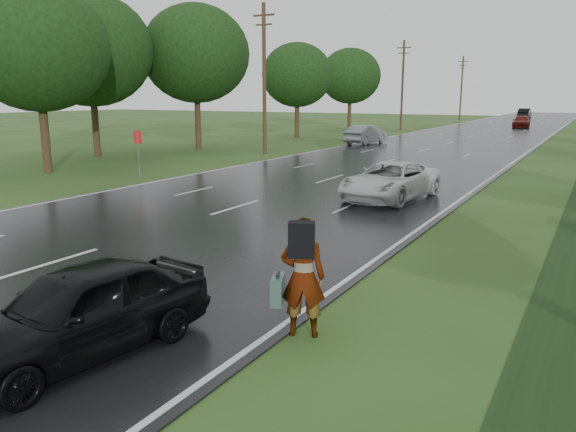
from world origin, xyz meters
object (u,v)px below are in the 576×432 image
at_px(white_pickup, 390,181).
at_px(silver_sedan, 366,135).
at_px(dark_sedan, 80,310).
at_px(road_sign, 138,144).
at_px(pedestrian, 301,276).

height_order(white_pickup, silver_sedan, silver_sedan).
xyz_separation_m(dark_sedan, silver_sedan, (-10.38, 38.33, 0.04)).
height_order(road_sign, pedestrian, road_sign).
xyz_separation_m(pedestrian, silver_sedan, (-12.98, 35.95, -0.25)).
bearing_deg(white_pickup, silver_sedan, 120.72).
xyz_separation_m(pedestrian, white_pickup, (-2.86, 12.80, -0.31)).
xyz_separation_m(road_sign, white_pickup, (12.82, 0.26, -0.89)).
bearing_deg(silver_sedan, pedestrian, 117.43).
xyz_separation_m(white_pickup, silver_sedan, (-10.12, 23.15, 0.06)).
bearing_deg(dark_sedan, silver_sedan, 113.39).
relative_size(pedestrian, silver_sedan, 0.44).
bearing_deg(white_pickup, dark_sedan, -81.91).
distance_m(road_sign, pedestrian, 20.09).
distance_m(road_sign, dark_sedan, 19.86).
bearing_deg(pedestrian, road_sign, -61.35).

